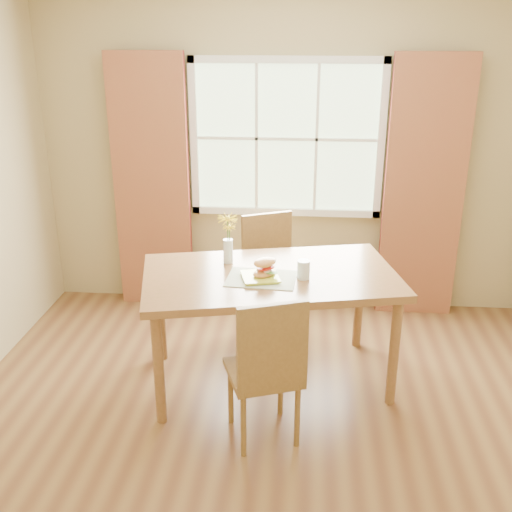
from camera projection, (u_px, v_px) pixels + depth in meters
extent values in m
cube|color=brown|center=(271.00, 429.00, 3.80)|extent=(4.20, 3.80, 0.02)
cube|color=tan|center=(286.00, 156.00, 5.08)|extent=(4.20, 0.02, 2.70)
cube|color=tan|center=(228.00, 459.00, 1.53)|extent=(4.20, 0.02, 2.70)
cube|color=#B3D29F|center=(287.00, 138.00, 5.00)|extent=(1.50, 0.02, 1.20)
cube|color=white|center=(288.00, 60.00, 4.74)|extent=(1.62, 0.04, 0.06)
cube|color=white|center=(285.00, 212.00, 5.20)|extent=(1.62, 0.04, 0.06)
cube|color=white|center=(194.00, 138.00, 5.04)|extent=(0.06, 0.04, 1.32)
cube|color=white|center=(381.00, 141.00, 4.91)|extent=(0.06, 0.04, 1.32)
cube|color=white|center=(286.00, 139.00, 4.98)|extent=(1.50, 0.03, 0.02)
cube|color=maroon|center=(152.00, 185.00, 5.15)|extent=(0.65, 0.08, 2.20)
cube|color=maroon|center=(424.00, 191.00, 4.96)|extent=(0.65, 0.08, 2.20)
cube|color=brown|center=(270.00, 277.00, 4.04)|extent=(1.86, 1.30, 0.05)
cylinder|color=brown|center=(159.00, 369.00, 3.73)|extent=(0.07, 0.07, 0.77)
cylinder|color=brown|center=(394.00, 352.00, 3.92)|extent=(0.07, 0.07, 0.77)
cylinder|color=brown|center=(161.00, 313.00, 4.45)|extent=(0.07, 0.07, 0.77)
cylinder|color=brown|center=(359.00, 301.00, 4.64)|extent=(0.07, 0.07, 0.77)
cube|color=brown|center=(263.00, 373.00, 3.59)|extent=(0.53, 0.53, 0.04)
cube|color=brown|center=(272.00, 347.00, 3.32)|extent=(0.40, 0.17, 0.53)
cylinder|color=brown|center=(243.00, 426.00, 3.48)|extent=(0.04, 0.04, 0.42)
cylinder|color=brown|center=(297.00, 416.00, 3.57)|extent=(0.04, 0.04, 0.42)
cylinder|color=brown|center=(231.00, 394.00, 3.78)|extent=(0.04, 0.04, 0.42)
cylinder|color=brown|center=(281.00, 386.00, 3.86)|extent=(0.04, 0.04, 0.42)
cube|color=brown|center=(275.00, 287.00, 4.74)|extent=(0.55, 0.55, 0.04)
cube|color=brown|center=(267.00, 245.00, 4.80)|extent=(0.39, 0.21, 0.54)
cylinder|color=brown|center=(262.00, 326.00, 4.62)|extent=(0.04, 0.04, 0.43)
cylinder|color=brown|center=(302.00, 319.00, 4.73)|extent=(0.04, 0.04, 0.43)
cylinder|color=brown|center=(248.00, 308.00, 4.92)|extent=(0.04, 0.04, 0.43)
cylinder|color=brown|center=(286.00, 302.00, 5.03)|extent=(0.04, 0.04, 0.43)
cube|color=beige|center=(261.00, 278.00, 3.94)|extent=(0.47, 0.36, 0.01)
cube|color=gold|center=(260.00, 278.00, 3.93)|extent=(0.29, 0.29, 0.01)
ellipsoid|color=#F9A955|center=(264.00, 273.00, 3.93)|extent=(0.20, 0.20, 0.05)
ellipsoid|color=#4C8C2D|center=(271.00, 272.00, 3.90)|extent=(0.09, 0.06, 0.01)
cylinder|color=red|center=(263.00, 268.00, 3.92)|extent=(0.09, 0.09, 0.01)
cylinder|color=red|center=(268.00, 267.00, 3.92)|extent=(0.08, 0.08, 0.01)
ellipsoid|color=#F9A955|center=(265.00, 262.00, 3.90)|extent=(0.20, 0.20, 0.06)
cylinder|color=silver|center=(303.00, 270.00, 3.93)|extent=(0.08, 0.08, 0.13)
cylinder|color=silver|center=(303.00, 271.00, 3.93)|extent=(0.07, 0.07, 0.10)
cylinder|color=silver|center=(228.00, 251.00, 4.18)|extent=(0.07, 0.07, 0.17)
cylinder|color=silver|center=(228.00, 257.00, 4.20)|extent=(0.06, 0.06, 0.09)
cylinder|color=#3D7028|center=(228.00, 241.00, 4.15)|extent=(0.01, 0.01, 0.32)
cylinder|color=#3D7028|center=(229.00, 245.00, 4.16)|extent=(0.01, 0.01, 0.27)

